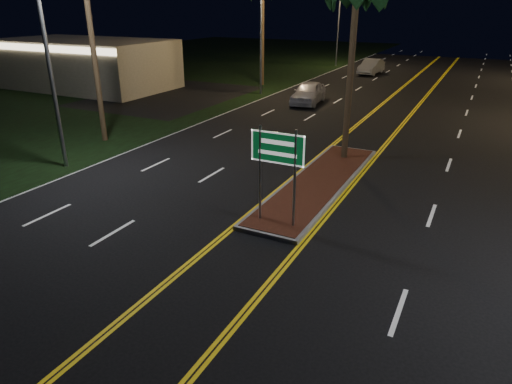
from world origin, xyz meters
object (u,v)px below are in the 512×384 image
Objects in this scene: streetlight_left_near at (51,35)px; car_near at (308,91)px; median_island at (319,183)px; commercial_building at (85,64)px; car_far at (371,65)px; streetlight_left_far at (342,14)px; highway_sign at (277,157)px; streetlight_left_mid at (266,20)px.

car_near is at bearing 76.23° from streetlight_left_near.
streetlight_left_near is at bearing -164.22° from median_island.
car_far is (20.30, 19.18, -1.13)m from commercial_building.
median_island is 1.14× the size of streetlight_left_near.
car_far is at bearing 82.04° from streetlight_left_near.
streetlight_left_far is (15.39, 24.01, 3.65)m from commercial_building.
highway_sign is 11.17m from streetlight_left_near.
streetlight_left_mid reaches higher than commercial_building.
streetlight_left_mid is (-10.61, 21.20, 3.25)m from highway_sign.
median_island is 1.14× the size of streetlight_left_mid.
streetlight_left_near is at bearing -90.00° from streetlight_left_mid.
streetlight_left_mid is at bearing 90.00° from streetlight_left_near.
streetlight_left_mid is at bearing -104.23° from car_far.
streetlight_left_far is (-10.61, 37.00, 5.57)m from median_island.
median_island is 32.69m from car_far.
car_far is (-5.70, 36.38, -1.52)m from highway_sign.
commercial_building is 1.67× the size of streetlight_left_far.
commercial_building is at bearing -132.90° from car_far.
car_near is at bearing 112.27° from median_island.
car_near reaches higher than median_island.
car_near is at bearing -87.91° from car_far.
streetlight_left_far reaches higher than commercial_building.
car_near is (4.43, -1.91, -4.74)m from streetlight_left_mid.
median_island is at bearing -73.75° from car_near.
highway_sign is 0.36× the size of streetlight_left_mid.
streetlight_left_near reaches higher than car_near.
streetlight_left_mid is at bearing 14.61° from commercial_building.
median_island is at bearing -58.02° from streetlight_left_mid.
streetlight_left_mid is 6.76m from car_near.
median_island is at bearing 15.78° from streetlight_left_near.
streetlight_left_far is at bearing 90.00° from streetlight_left_mid.
car_far is at bearing 98.90° from highway_sign.
streetlight_left_far reaches higher than car_near.
streetlight_left_near is 1.71× the size of car_far.
car_near is (19.82, 2.10, -1.08)m from commercial_building.
median_island is 1.86× the size of car_near.
streetlight_left_mid is at bearing -90.00° from streetlight_left_far.
commercial_building reaches higher than car_near.
highway_sign is 0.58× the size of car_near.
streetlight_left_mid reaches higher than median_island.
commercial_building reaches higher than car_far.
commercial_building is (-26.00, 17.19, -0.40)m from highway_sign.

